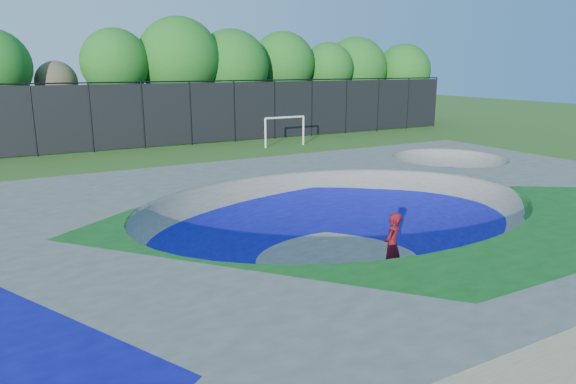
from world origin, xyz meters
name	(u,v)px	position (x,y,z in m)	size (l,w,h in m)	color
ground	(340,256)	(0.00, 0.00, 0.00)	(120.00, 120.00, 0.00)	#305A19
skate_deck	(341,229)	(0.00, 0.00, 0.75)	(22.00, 14.00, 1.50)	gray
skater	(392,245)	(0.25, -1.78, 0.81)	(0.59, 0.39, 1.62)	red
skateboard	(390,276)	(0.25, -1.78, 0.03)	(0.78, 0.22, 0.05)	black
soccer_goal	(285,126)	(7.94, 17.60, 1.29)	(2.83, 0.12, 1.87)	silver
fence	(143,114)	(0.00, 21.00, 2.10)	(48.09, 0.09, 4.04)	black
treeline	(156,66)	(2.24, 25.74, 4.90)	(52.48, 7.18, 8.26)	#413220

